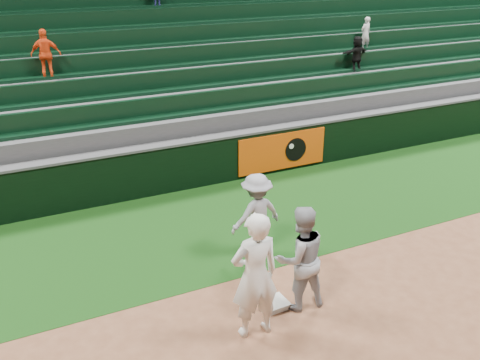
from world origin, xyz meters
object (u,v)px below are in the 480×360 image
(baserunner, at_px, (300,258))
(base_coach, at_px, (256,214))
(first_base, at_px, (275,303))
(first_baseman, at_px, (255,276))

(baserunner, xyz_separation_m, base_coach, (0.16, 1.86, -0.08))
(baserunner, distance_m, base_coach, 1.87)
(first_base, bearing_deg, base_coach, 72.98)
(first_baseman, distance_m, baserunner, 1.05)
(first_base, relative_size, first_baseman, 0.19)
(first_baseman, height_order, base_coach, first_baseman)
(first_baseman, distance_m, base_coach, 2.46)
(first_base, height_order, baserunner, baserunner)
(first_base, xyz_separation_m, first_baseman, (-0.63, -0.45, 1.00))
(baserunner, relative_size, base_coach, 1.11)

